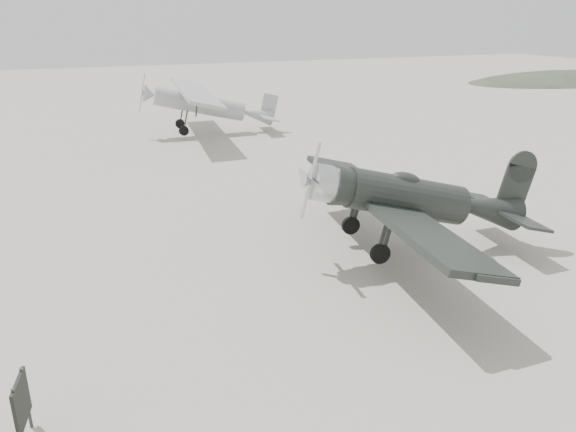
% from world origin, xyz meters
% --- Properties ---
extents(ground, '(160.00, 160.00, 0.00)m').
position_xyz_m(ground, '(0.00, 0.00, 0.00)').
color(ground, gray).
rests_on(ground, ground).
extents(hill_northeast, '(32.00, 16.00, 5.20)m').
position_xyz_m(hill_northeast, '(50.00, 40.00, 0.00)').
color(hill_northeast, '#343C2C').
rests_on(hill_northeast, ground).
extents(lowwing_monoplane, '(8.18, 11.43, 3.67)m').
position_xyz_m(lowwing_monoplane, '(3.67, 2.78, 1.94)').
color(lowwing_monoplane, black).
rests_on(lowwing_monoplane, ground).
extents(highwing_monoplane, '(9.00, 12.66, 3.58)m').
position_xyz_m(highwing_monoplane, '(2.08, 24.93, 2.24)').
color(highwing_monoplane, '#97999C').
rests_on(highwing_monoplane, ground).
extents(sign_board, '(0.23, 0.94, 1.36)m').
position_xyz_m(sign_board, '(-8.17, -2.00, 0.82)').
color(sign_board, '#333333').
rests_on(sign_board, ground).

